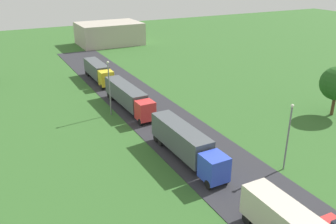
# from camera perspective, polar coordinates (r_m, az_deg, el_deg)

# --- Properties ---
(road) EXTENTS (10.00, 140.00, 0.06)m
(road) POSITION_cam_1_polar(r_m,az_deg,el_deg) (37.78, 12.63, -11.85)
(road) COLOR #2B2B30
(road) RESTS_ON ground
(lane_marking_centre) EXTENTS (0.16, 123.42, 0.01)m
(lane_marking_centre) POSITION_cam_1_polar(r_m,az_deg,el_deg) (35.73, 16.27, -14.43)
(lane_marking_centre) COLOR white
(lane_marking_centre) RESTS_ON road
(truck_second) EXTENTS (2.67, 13.38, 3.73)m
(truck_second) POSITION_cam_1_polar(r_m,az_deg,el_deg) (40.88, 2.89, -4.98)
(truck_second) COLOR blue
(truck_second) RESTS_ON road
(truck_third) EXTENTS (2.76, 14.59, 3.50)m
(truck_third) POSITION_cam_1_polar(r_m,az_deg,el_deg) (55.95, -6.45, 2.55)
(truck_third) COLOR red
(truck_third) RESTS_ON road
(truck_fourth) EXTENTS (2.56, 12.08, 3.45)m
(truck_fourth) POSITION_cam_1_polar(r_m,az_deg,el_deg) (70.97, -11.20, 6.53)
(truck_fourth) COLOR yellow
(truck_fourth) RESTS_ON road
(lamppost_second) EXTENTS (0.36, 0.36, 7.78)m
(lamppost_second) POSITION_cam_1_polar(r_m,az_deg,el_deg) (40.05, 18.82, -3.36)
(lamppost_second) COLOR slate
(lamppost_second) RESTS_ON ground
(lamppost_third) EXTENTS (0.36, 0.36, 8.37)m
(lamppost_third) POSITION_cam_1_polar(r_m,az_deg,el_deg) (53.08, -9.44, 4.22)
(lamppost_third) COLOR slate
(lamppost_third) RESTS_ON ground
(distant_building) EXTENTS (17.46, 12.44, 6.13)m
(distant_building) POSITION_cam_1_polar(r_m,az_deg,el_deg) (105.78, -9.43, 12.37)
(distant_building) COLOR #B2A899
(distant_building) RESTS_ON ground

